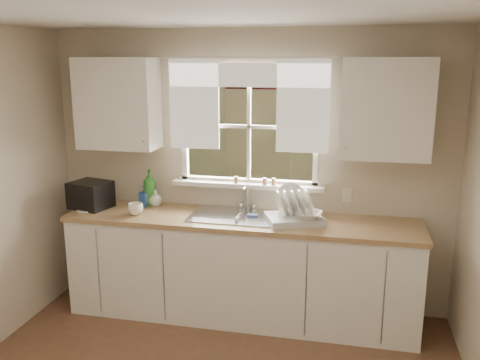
% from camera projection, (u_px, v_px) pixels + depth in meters
% --- Properties ---
extents(room_walls, '(3.62, 4.02, 2.50)m').
position_uv_depth(room_walls, '(169.00, 258.00, 2.61)').
color(room_walls, beige).
rests_on(room_walls, ground).
extents(ceiling, '(3.60, 4.00, 0.02)m').
position_uv_depth(ceiling, '(165.00, 1.00, 2.38)').
color(ceiling, silver).
rests_on(ceiling, room_walls).
extents(window, '(1.38, 0.16, 1.06)m').
position_uv_depth(window, '(248.00, 145.00, 4.52)').
color(window, white).
rests_on(window, room_walls).
extents(curtains, '(1.50, 0.03, 0.81)m').
position_uv_depth(curtains, '(247.00, 95.00, 4.37)').
color(curtains, white).
rests_on(curtains, room_walls).
extents(base_cabinets, '(3.00, 0.62, 0.87)m').
position_uv_depth(base_cabinets, '(241.00, 269.00, 4.46)').
color(base_cabinets, white).
rests_on(base_cabinets, ground).
extents(countertop, '(3.04, 0.65, 0.04)m').
position_uv_depth(countertop, '(241.00, 220.00, 4.35)').
color(countertop, '#A58052').
rests_on(countertop, base_cabinets).
extents(upper_cabinet_left, '(0.70, 0.33, 0.80)m').
position_uv_depth(upper_cabinet_left, '(118.00, 103.00, 4.51)').
color(upper_cabinet_left, white).
rests_on(upper_cabinet_left, room_walls).
extents(upper_cabinet_right, '(0.70, 0.33, 0.80)m').
position_uv_depth(upper_cabinet_right, '(386.00, 109.00, 4.03)').
color(upper_cabinet_right, white).
rests_on(upper_cabinet_right, room_walls).
extents(wall_outlet, '(0.08, 0.01, 0.12)m').
position_uv_depth(wall_outlet, '(347.00, 195.00, 4.41)').
color(wall_outlet, beige).
rests_on(wall_outlet, room_walls).
extents(sill_jars, '(0.38, 0.04, 0.06)m').
position_uv_depth(sill_jars, '(258.00, 181.00, 4.51)').
color(sill_jars, brown).
rests_on(sill_jars, window).
extents(sink, '(0.88, 0.52, 0.40)m').
position_uv_depth(sink, '(242.00, 225.00, 4.39)').
color(sink, '#B7B7BC').
rests_on(sink, countertop).
extents(dish_rack, '(0.54, 0.48, 0.31)m').
position_uv_depth(dish_rack, '(294.00, 213.00, 4.21)').
color(dish_rack, silver).
rests_on(dish_rack, countertop).
extents(bowl, '(0.25, 0.25, 0.05)m').
position_uv_depth(bowl, '(309.00, 215.00, 4.14)').
color(bowl, silver).
rests_on(bowl, dish_rack).
extents(soap_bottle_a, '(0.17, 0.17, 0.34)m').
position_uv_depth(soap_bottle_a, '(150.00, 187.00, 4.69)').
color(soap_bottle_a, '#2F7F29').
rests_on(soap_bottle_a, countertop).
extents(soap_bottle_b, '(0.11, 0.11, 0.19)m').
position_uv_depth(soap_bottle_b, '(145.00, 196.00, 4.69)').
color(soap_bottle_b, '#2E56AC').
rests_on(soap_bottle_b, countertop).
extents(soap_bottle_c, '(0.13, 0.13, 0.15)m').
position_uv_depth(soap_bottle_c, '(155.00, 198.00, 4.68)').
color(soap_bottle_c, '#F2ECC7').
rests_on(soap_bottle_c, countertop).
extents(saucer, '(0.18, 0.18, 0.01)m').
position_uv_depth(saucer, '(87.00, 210.00, 4.56)').
color(saucer, white).
rests_on(saucer, countertop).
extents(cup, '(0.14, 0.14, 0.10)m').
position_uv_depth(cup, '(135.00, 209.00, 4.41)').
color(cup, white).
rests_on(cup, countertop).
extents(black_appliance, '(0.39, 0.36, 0.24)m').
position_uv_depth(black_appliance, '(91.00, 195.00, 4.62)').
color(black_appliance, black).
rests_on(black_appliance, countertop).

